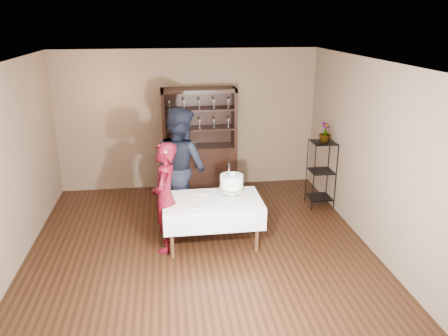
{
  "coord_description": "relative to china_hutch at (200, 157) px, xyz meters",
  "views": [
    {
      "loc": [
        -0.42,
        -5.82,
        3.25
      ],
      "look_at": [
        0.38,
        0.1,
        1.18
      ],
      "focal_mm": 35.0,
      "sensor_mm": 36.0,
      "label": 1
    }
  ],
  "objects": [
    {
      "name": "wall_left",
      "position": [
        -2.7,
        -2.25,
        0.69
      ],
      "size": [
        0.02,
        5.0,
        2.7
      ],
      "primitive_type": "cube",
      "color": "brown",
      "rests_on": "floor"
    },
    {
      "name": "plate_far",
      "position": [
        -0.13,
        -1.95,
        0.06
      ],
      "size": [
        0.22,
        0.22,
        0.01
      ],
      "primitive_type": "cylinder",
      "rotation": [
        0.0,
        0.0,
        -0.2
      ],
      "color": "silver",
      "rests_on": "cake_table"
    },
    {
      "name": "back_wall",
      "position": [
        -0.2,
        0.25,
        0.69
      ],
      "size": [
        5.0,
        0.02,
        2.7
      ],
      "primitive_type": "cube",
      "color": "brown",
      "rests_on": "floor"
    },
    {
      "name": "cake",
      "position": [
        0.3,
        -2.13,
        0.26
      ],
      "size": [
        0.39,
        0.39,
        0.53
      ],
      "rotation": [
        0.0,
        0.0,
        0.18
      ],
      "color": "silver",
      "rests_on": "cake_table"
    },
    {
      "name": "plate_near",
      "position": [
        -0.23,
        -2.43,
        0.06
      ],
      "size": [
        0.25,
        0.25,
        0.01
      ],
      "primitive_type": "cylinder",
      "rotation": [
        0.0,
        0.0,
        -0.42
      ],
      "color": "silver",
      "rests_on": "cake_table"
    },
    {
      "name": "ceiling",
      "position": [
        -0.2,
        -2.25,
        2.04
      ],
      "size": [
        5.0,
        5.0,
        0.0
      ],
      "primitive_type": "plane",
      "rotation": [
        3.14,
        0.0,
        0.0
      ],
      "color": "white",
      "rests_on": "back_wall"
    },
    {
      "name": "wall_right",
      "position": [
        2.3,
        -2.25,
        0.69
      ],
      "size": [
        0.02,
        5.0,
        2.7
      ],
      "primitive_type": "cube",
      "color": "brown",
      "rests_on": "floor"
    },
    {
      "name": "floor",
      "position": [
        -0.2,
        -2.25,
        -0.66
      ],
      "size": [
        5.0,
        5.0,
        0.0
      ],
      "primitive_type": "plane",
      "color": "black",
      "rests_on": "ground"
    },
    {
      "name": "man",
      "position": [
        -0.42,
        -1.46,
        0.31
      ],
      "size": [
        1.17,
        1.21,
        1.96
      ],
      "primitive_type": "imported",
      "rotation": [
        0.0,
        0.0,
        2.23
      ],
      "color": "black",
      "rests_on": "floor"
    },
    {
      "name": "china_hutch",
      "position": [
        0.0,
        0.0,
        0.0
      ],
      "size": [
        1.4,
        0.48,
        2.0
      ],
      "color": "black",
      "rests_on": "floor"
    },
    {
      "name": "cake_table",
      "position": [
        -0.0,
        -2.22,
        -0.12
      ],
      "size": [
        1.45,
        0.9,
        0.72
      ],
      "rotation": [
        0.0,
        0.0,
        0.0
      ],
      "color": "silver",
      "rests_on": "floor"
    },
    {
      "name": "woman",
      "position": [
        -0.68,
        -2.27,
        0.15
      ],
      "size": [
        0.5,
        0.66,
        1.62
      ],
      "primitive_type": "imported",
      "rotation": [
        0.0,
        0.0,
        -1.76
      ],
      "color": "#3A050F",
      "rests_on": "floor"
    },
    {
      "name": "potted_plant",
      "position": [
        2.09,
        -1.06,
        0.7
      ],
      "size": [
        0.27,
        0.27,
        0.35
      ],
      "primitive_type": "imported",
      "rotation": [
        0.0,
        0.0,
        0.54
      ],
      "color": "#517537",
      "rests_on": "plant_etagere"
    },
    {
      "name": "plant_etagere",
      "position": [
        2.08,
        -1.05,
        -0.01
      ],
      "size": [
        0.42,
        0.42,
        1.2
      ],
      "color": "black",
      "rests_on": "floor"
    }
  ]
}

